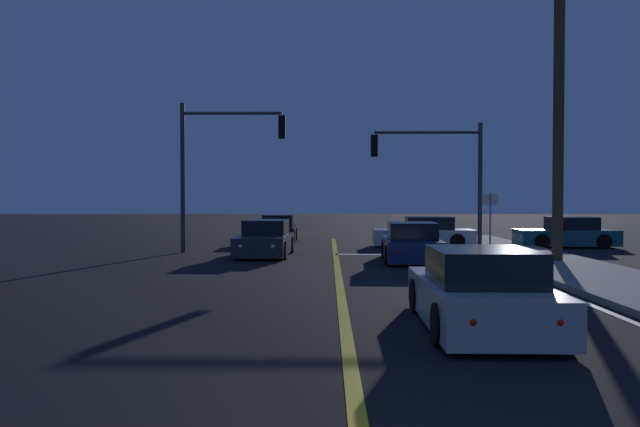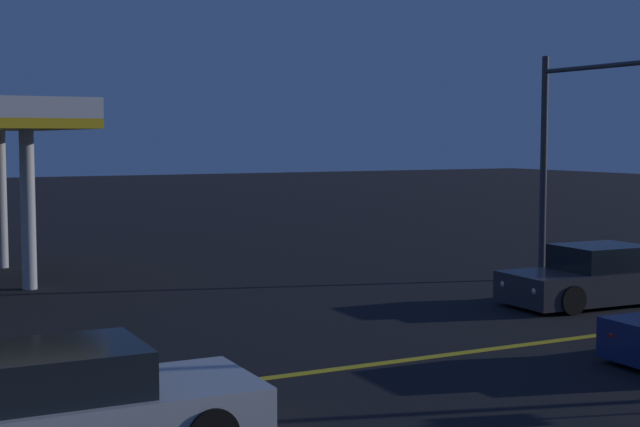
{
  "view_description": "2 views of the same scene",
  "coord_description": "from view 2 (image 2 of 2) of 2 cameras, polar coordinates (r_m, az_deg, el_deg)",
  "views": [
    {
      "loc": [
        -0.29,
        -3.61,
        2.17
      ],
      "look_at": [
        -0.58,
        19.12,
        1.6
      ],
      "focal_mm": 34.76,
      "sensor_mm": 36.0,
      "label": 1
    },
    {
      "loc": [
        13.16,
        4.23,
        3.77
      ],
      "look_at": [
        -1.52,
        11.86,
        2.43
      ],
      "focal_mm": 52.34,
      "sensor_mm": 36.0,
      "label": 2
    }
  ],
  "objects": [
    {
      "name": "car_lead_oncoming_charcoal",
      "position": [
        22.18,
        16.41,
        -3.84
      ],
      "size": [
        2.02,
        4.25,
        1.34
      ],
      "rotation": [
        0.0,
        0.0,
        3.1
      ],
      "color": "#2D2D33",
      "rests_on": "ground"
    },
    {
      "name": "traffic_signal_far_left",
      "position": [
        24.36,
        15.83,
        4.9
      ],
      "size": [
        4.19,
        0.28,
        5.92
      ],
      "color": "#38383D",
      "rests_on": "ground"
    },
    {
      "name": "lane_line_center",
      "position": [
        15.16,
        -1.06,
        -9.76
      ],
      "size": [
        0.2,
        36.57,
        0.01
      ],
      "primitive_type": "cube",
      "color": "gold",
      "rests_on": "ground"
    },
    {
      "name": "car_distant_tail_silver",
      "position": [
        11.64,
        -14.74,
        -11.44
      ],
      "size": [
        1.99,
        4.35,
        1.34
      ],
      "rotation": [
        0.0,
        0.0,
        -0.01
      ],
      "color": "#B2B5BA",
      "rests_on": "ground"
    }
  ]
}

